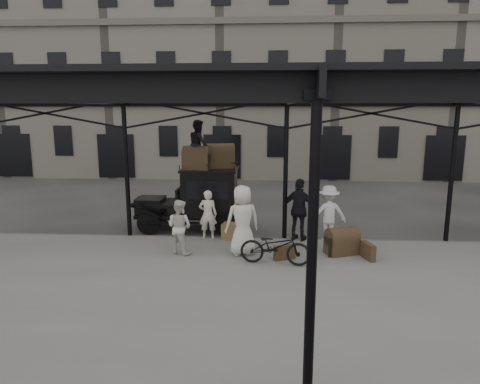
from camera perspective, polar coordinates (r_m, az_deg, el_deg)
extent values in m
plane|color=#383533|center=(11.90, 6.30, -9.63)|extent=(120.00, 120.00, 0.00)
cube|color=slate|center=(10.02, 6.85, -13.26)|extent=(28.00, 8.00, 0.15)
cylinder|color=black|center=(13.29, 6.09, 2.16)|extent=(0.14, 0.14, 4.30)
cylinder|color=black|center=(5.73, 9.50, -9.95)|extent=(0.14, 0.14, 4.30)
cube|color=black|center=(13.14, 6.30, 12.26)|extent=(22.00, 0.10, 0.45)
cube|color=black|center=(5.36, 10.31, 13.99)|extent=(22.00, 0.10, 0.45)
cube|color=black|center=(9.45, 7.40, 13.76)|extent=(22.50, 9.00, 0.08)
cube|color=silver|center=(9.45, 7.41, 14.18)|extent=(18.00, 7.00, 0.04)
cube|color=slate|center=(29.26, 4.88, 16.53)|extent=(64.00, 8.00, 14.00)
cylinder|color=black|center=(14.76, -12.07, -4.08)|extent=(0.80, 0.10, 0.80)
cylinder|color=black|center=(16.10, -10.71, -2.75)|extent=(0.80, 0.10, 0.80)
cylinder|color=black|center=(14.29, -1.94, -4.33)|extent=(0.80, 0.10, 0.80)
cylinder|color=black|center=(15.67, -1.45, -2.94)|extent=(0.80, 0.10, 0.80)
cube|color=black|center=(15.12, -6.79, -2.95)|extent=(3.60, 1.25, 0.12)
cube|color=black|center=(15.35, -11.79, -1.75)|extent=(0.90, 1.00, 0.55)
cube|color=black|center=(15.48, -13.46, -1.71)|extent=(0.06, 0.70, 0.55)
cube|color=black|center=(15.14, -8.88, -1.44)|extent=(0.70, 1.30, 0.10)
cube|color=black|center=(14.83, -4.01, -0.01)|extent=(1.80, 1.45, 1.55)
cube|color=black|center=(14.09, -4.41, 0.22)|extent=(1.40, 0.02, 0.60)
cube|color=black|center=(14.70, -4.05, 3.05)|extent=(1.90, 1.55, 0.06)
imported|color=silver|center=(13.45, -4.30, -3.01)|extent=(0.58, 0.39, 1.56)
imported|color=silver|center=(12.17, -8.08, -4.61)|extent=(0.93, 0.85, 1.55)
imported|color=silver|center=(11.93, 0.32, -3.77)|extent=(1.12, 0.92, 1.98)
imported|color=black|center=(13.32, 7.95, -2.38)|extent=(1.23, 0.92, 1.94)
imported|color=silver|center=(13.44, 11.70, -2.81)|extent=(1.21, 0.81, 1.74)
imported|color=black|center=(11.34, 4.71, -7.24)|extent=(1.93, 0.91, 0.98)
imported|color=black|center=(14.56, -5.52, 6.34)|extent=(0.84, 0.96, 1.65)
cube|color=olive|center=(13.50, -1.04, -5.25)|extent=(0.69, 0.57, 0.50)
cube|color=#453520|center=(12.26, 16.71, -7.55)|extent=(0.31, 0.62, 0.45)
cube|color=#453520|center=(11.79, 5.96, -8.02)|extent=(0.61, 0.37, 0.40)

